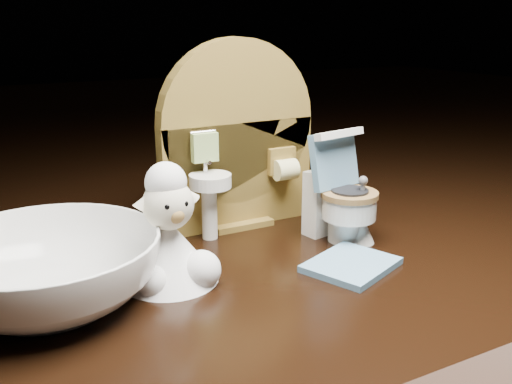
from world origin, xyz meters
TOP-DOWN VIEW (x-y plane):
  - backdrop_panel at (-0.00, 0.06)m, footprint 0.13×0.05m
  - toy_toilet at (0.05, 0.00)m, footprint 0.05×0.06m
  - bath_mat at (0.03, -0.05)m, footprint 0.07×0.07m
  - toilet_brush at (0.06, -0.02)m, footprint 0.02×0.02m
  - plush_lamb at (-0.09, -0.01)m, footprint 0.06×0.06m
  - ceramic_bowl at (-0.16, -0.01)m, footprint 0.16×0.16m

SIDE VIEW (x-z plane):
  - bath_mat at x=0.03m, z-range 0.00..0.00m
  - toilet_brush at x=0.06m, z-range -0.01..0.04m
  - ceramic_bowl at x=-0.16m, z-range 0.00..0.04m
  - plush_lamb at x=-0.09m, z-range -0.01..0.07m
  - toy_toilet at x=0.05m, z-range -0.01..0.07m
  - backdrop_panel at x=0.00m, z-range -0.01..0.14m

